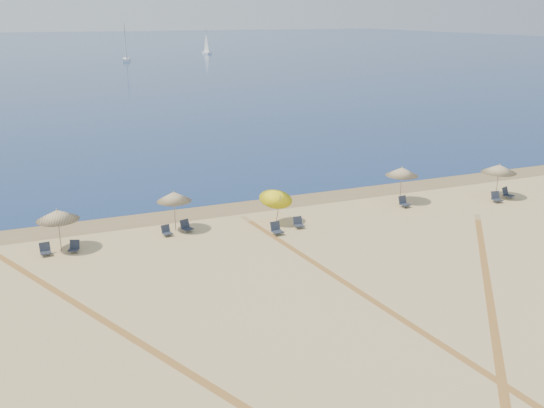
{
  "coord_description": "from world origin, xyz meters",
  "views": [
    {
      "loc": [
        -12.77,
        -11.16,
        12.1
      ],
      "look_at": [
        0.0,
        20.0,
        1.3
      ],
      "focal_mm": 39.47,
      "sensor_mm": 36.0,
      "label": 1
    }
  ],
  "objects_px": {
    "sailboat_1": "(206,46)",
    "sailboat_2": "(126,50)",
    "chair_3": "(166,231)",
    "chair_4": "(186,226)",
    "umbrella_5": "(499,169)",
    "umbrella_4": "(402,172)",
    "umbrella_3": "(276,195)",
    "chair_6": "(298,223)",
    "umbrella_2": "(174,197)",
    "chair_8": "(496,197)",
    "chair_9": "(507,193)",
    "chair_5": "(276,229)",
    "chair_1": "(45,250)",
    "chair_7": "(404,202)",
    "umbrella_1": "(57,215)",
    "chair_2": "(74,247)"
  },
  "relations": [
    {
      "from": "sailboat_1",
      "to": "sailboat_2",
      "type": "xyz_separation_m",
      "value": [
        -27.88,
        -20.39,
        0.56
      ]
    },
    {
      "from": "chair_3",
      "to": "chair_4",
      "type": "bearing_deg",
      "value": 1.59
    },
    {
      "from": "chair_3",
      "to": "umbrella_5",
      "type": "bearing_deg",
      "value": -12.98
    },
    {
      "from": "umbrella_4",
      "to": "chair_3",
      "type": "bearing_deg",
      "value": -178.97
    },
    {
      "from": "umbrella_3",
      "to": "sailboat_2",
      "type": "height_order",
      "value": "sailboat_2"
    },
    {
      "from": "sailboat_1",
      "to": "chair_6",
      "type": "bearing_deg",
      "value": -108.66
    },
    {
      "from": "umbrella_2",
      "to": "sailboat_2",
      "type": "bearing_deg",
      "value": 81.99
    },
    {
      "from": "chair_8",
      "to": "chair_9",
      "type": "bearing_deg",
      "value": 29.19
    },
    {
      "from": "chair_3",
      "to": "chair_5",
      "type": "height_order",
      "value": "chair_5"
    },
    {
      "from": "umbrella_4",
      "to": "chair_1",
      "type": "height_order",
      "value": "umbrella_4"
    },
    {
      "from": "chair_7",
      "to": "sailboat_1",
      "type": "xyz_separation_m",
      "value": [
        31.52,
        153.16,
        2.01
      ]
    },
    {
      "from": "chair_1",
      "to": "chair_9",
      "type": "xyz_separation_m",
      "value": [
        29.73,
        -1.22,
        0.03
      ]
    },
    {
      "from": "umbrella_1",
      "to": "chair_3",
      "type": "relative_size",
      "value": 3.54
    },
    {
      "from": "umbrella_1",
      "to": "chair_3",
      "type": "bearing_deg",
      "value": 0.04
    },
    {
      "from": "chair_3",
      "to": "chair_9",
      "type": "relative_size",
      "value": 0.77
    },
    {
      "from": "umbrella_3",
      "to": "chair_2",
      "type": "relative_size",
      "value": 3.24
    },
    {
      "from": "umbrella_3",
      "to": "chair_8",
      "type": "bearing_deg",
      "value": -5.71
    },
    {
      "from": "chair_5",
      "to": "sailboat_1",
      "type": "bearing_deg",
      "value": 70.25
    },
    {
      "from": "umbrella_5",
      "to": "chair_5",
      "type": "xyz_separation_m",
      "value": [
        -16.75,
        -0.89,
        -1.72
      ]
    },
    {
      "from": "chair_3",
      "to": "chair_8",
      "type": "height_order",
      "value": "chair_8"
    },
    {
      "from": "chair_3",
      "to": "chair_8",
      "type": "distance_m",
      "value": 21.98
    },
    {
      "from": "chair_8",
      "to": "sailboat_1",
      "type": "xyz_separation_m",
      "value": [
        25.19,
        154.62,
        2.01
      ]
    },
    {
      "from": "chair_8",
      "to": "chair_2",
      "type": "bearing_deg",
      "value": -172.83
    },
    {
      "from": "chair_3",
      "to": "sailboat_1",
      "type": "xyz_separation_m",
      "value": [
        47.06,
        152.52,
        2.05
      ]
    },
    {
      "from": "sailboat_1",
      "to": "sailboat_2",
      "type": "distance_m",
      "value": 34.54
    },
    {
      "from": "umbrella_2",
      "to": "chair_9",
      "type": "xyz_separation_m",
      "value": [
        22.55,
        -2.27,
        -1.75
      ]
    },
    {
      "from": "umbrella_4",
      "to": "chair_5",
      "type": "relative_size",
      "value": 3.37
    },
    {
      "from": "umbrella_4",
      "to": "chair_6",
      "type": "xyz_separation_m",
      "value": [
        -8.38,
        -1.93,
        -1.84
      ]
    },
    {
      "from": "chair_3",
      "to": "sailboat_2",
      "type": "relative_size",
      "value": 0.07
    },
    {
      "from": "umbrella_5",
      "to": "chair_6",
      "type": "height_order",
      "value": "umbrella_5"
    },
    {
      "from": "chair_1",
      "to": "sailboat_1",
      "type": "relative_size",
      "value": 0.09
    },
    {
      "from": "chair_8",
      "to": "chair_7",
      "type": "bearing_deg",
      "value": 177.49
    },
    {
      "from": "umbrella_1",
      "to": "chair_9",
      "type": "height_order",
      "value": "umbrella_1"
    },
    {
      "from": "umbrella_4",
      "to": "sailboat_2",
      "type": "xyz_separation_m",
      "value": [
        3.31,
        131.84,
        0.75
      ]
    },
    {
      "from": "umbrella_1",
      "to": "sailboat_1",
      "type": "relative_size",
      "value": 0.3
    },
    {
      "from": "chair_1",
      "to": "chair_2",
      "type": "bearing_deg",
      "value": -8.02
    },
    {
      "from": "chair_5",
      "to": "sailboat_1",
      "type": "relative_size",
      "value": 0.1
    },
    {
      "from": "chair_4",
      "to": "sailboat_2",
      "type": "height_order",
      "value": "sailboat_2"
    },
    {
      "from": "umbrella_4",
      "to": "umbrella_5",
      "type": "height_order",
      "value": "umbrella_4"
    },
    {
      "from": "chair_1",
      "to": "chair_7",
      "type": "relative_size",
      "value": 0.9
    },
    {
      "from": "chair_2",
      "to": "sailboat_2",
      "type": "relative_size",
      "value": 0.08
    },
    {
      "from": "umbrella_2",
      "to": "chair_7",
      "type": "xyz_separation_m",
      "value": [
        14.87,
        -1.27,
        -1.76
      ]
    },
    {
      "from": "chair_9",
      "to": "sailboat_2",
      "type": "relative_size",
      "value": 0.09
    },
    {
      "from": "sailboat_2",
      "to": "chair_9",
      "type": "bearing_deg",
      "value": -76.8
    },
    {
      "from": "chair_3",
      "to": "chair_6",
      "type": "height_order",
      "value": "chair_6"
    },
    {
      "from": "umbrella_2",
      "to": "chair_8",
      "type": "relative_size",
      "value": 3.12
    },
    {
      "from": "umbrella_1",
      "to": "chair_2",
      "type": "distance_m",
      "value": 1.89
    },
    {
      "from": "chair_6",
      "to": "chair_9",
      "type": "xyz_separation_m",
      "value": [
        15.72,
        -0.01,
        0.04
      ]
    },
    {
      "from": "umbrella_3",
      "to": "chair_9",
      "type": "bearing_deg",
      "value": -3.7
    },
    {
      "from": "sailboat_1",
      "to": "chair_4",
      "type": "bearing_deg",
      "value": -111.02
    }
  ]
}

